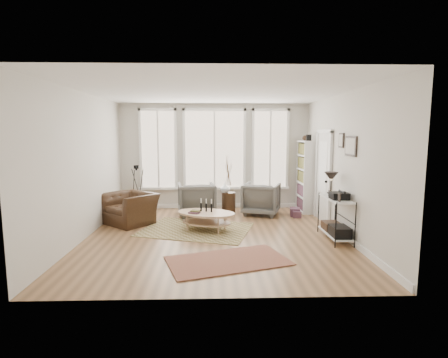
{
  "coord_description": "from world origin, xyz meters",
  "views": [
    {
      "loc": [
        -0.03,
        -6.96,
        2.09
      ],
      "look_at": [
        0.2,
        0.6,
        1.1
      ],
      "focal_mm": 28.0,
      "sensor_mm": 36.0,
      "label": 1
    }
  ],
  "objects_px": {
    "side_table": "(229,185)",
    "accent_chair": "(130,208)",
    "coffee_table": "(206,216)",
    "armchair_right": "(261,199)",
    "bookcase": "(306,176)",
    "low_shelf": "(336,214)",
    "armchair_left": "(197,199)"
  },
  "relations": [
    {
      "from": "bookcase",
      "to": "accent_chair",
      "type": "xyz_separation_m",
      "value": [
        -4.42,
        -1.14,
        -0.6
      ]
    },
    {
      "from": "low_shelf",
      "to": "armchair_right",
      "type": "relative_size",
      "value": 1.44
    },
    {
      "from": "armchair_right",
      "to": "accent_chair",
      "type": "height_order",
      "value": "armchair_right"
    },
    {
      "from": "low_shelf",
      "to": "armchair_left",
      "type": "distance_m",
      "value": 3.54
    },
    {
      "from": "bookcase",
      "to": "armchair_left",
      "type": "xyz_separation_m",
      "value": [
        -2.9,
        -0.41,
        -0.53
      ]
    },
    {
      "from": "coffee_table",
      "to": "side_table",
      "type": "bearing_deg",
      "value": 71.59
    },
    {
      "from": "low_shelf",
      "to": "side_table",
      "type": "relative_size",
      "value": 0.85
    },
    {
      "from": "bookcase",
      "to": "armchair_right",
      "type": "height_order",
      "value": "bookcase"
    },
    {
      "from": "bookcase",
      "to": "low_shelf",
      "type": "height_order",
      "value": "bookcase"
    },
    {
      "from": "coffee_table",
      "to": "accent_chair",
      "type": "bearing_deg",
      "value": 159.26
    },
    {
      "from": "coffee_table",
      "to": "low_shelf",
      "type": "bearing_deg",
      "value": -15.29
    },
    {
      "from": "low_shelf",
      "to": "armchair_left",
      "type": "height_order",
      "value": "low_shelf"
    },
    {
      "from": "side_table",
      "to": "accent_chair",
      "type": "relative_size",
      "value": 1.4
    },
    {
      "from": "armchair_right",
      "to": "side_table",
      "type": "xyz_separation_m",
      "value": [
        -0.84,
        0.22,
        0.32
      ]
    },
    {
      "from": "armchair_left",
      "to": "coffee_table",
      "type": "bearing_deg",
      "value": 92.79
    },
    {
      "from": "coffee_table",
      "to": "accent_chair",
      "type": "height_order",
      "value": "accent_chair"
    },
    {
      "from": "accent_chair",
      "to": "bookcase",
      "type": "bearing_deg",
      "value": 54.67
    },
    {
      "from": "bookcase",
      "to": "low_shelf",
      "type": "distance_m",
      "value": 2.56
    },
    {
      "from": "coffee_table",
      "to": "accent_chair",
      "type": "xyz_separation_m",
      "value": [
        -1.78,
        0.68,
        0.04
      ]
    },
    {
      "from": "armchair_right",
      "to": "bookcase",
      "type": "bearing_deg",
      "value": -145.69
    },
    {
      "from": "armchair_right",
      "to": "armchair_left",
      "type": "bearing_deg",
      "value": 22.02
    },
    {
      "from": "armchair_left",
      "to": "accent_chair",
      "type": "xyz_separation_m",
      "value": [
        -1.52,
        -0.73,
        -0.07
      ]
    },
    {
      "from": "bookcase",
      "to": "low_shelf",
      "type": "bearing_deg",
      "value": -91.28
    },
    {
      "from": "low_shelf",
      "to": "coffee_table",
      "type": "height_order",
      "value": "low_shelf"
    },
    {
      "from": "armchair_left",
      "to": "side_table",
      "type": "bearing_deg",
      "value": -168.03
    },
    {
      "from": "side_table",
      "to": "accent_chair",
      "type": "distance_m",
      "value": 2.6
    },
    {
      "from": "coffee_table",
      "to": "side_table",
      "type": "relative_size",
      "value": 0.97
    },
    {
      "from": "coffee_table",
      "to": "armchair_right",
      "type": "xyz_separation_m",
      "value": [
        1.4,
        1.49,
        0.1
      ]
    },
    {
      "from": "bookcase",
      "to": "side_table",
      "type": "distance_m",
      "value": 2.08
    },
    {
      "from": "bookcase",
      "to": "low_shelf",
      "type": "xyz_separation_m",
      "value": [
        -0.06,
        -2.52,
        -0.44
      ]
    },
    {
      "from": "armchair_left",
      "to": "armchair_right",
      "type": "height_order",
      "value": "armchair_left"
    },
    {
      "from": "side_table",
      "to": "armchair_right",
      "type": "bearing_deg",
      "value": -14.85
    }
  ]
}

